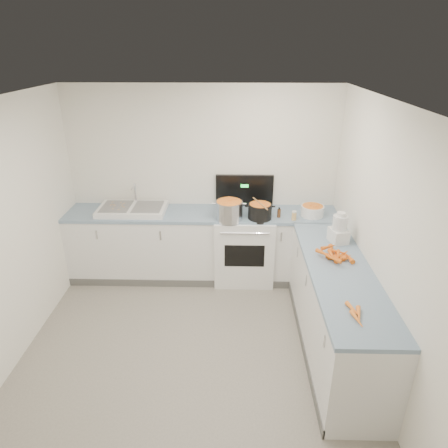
{
  "coord_description": "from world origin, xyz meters",
  "views": [
    {
      "loc": [
        0.4,
        -3.04,
        2.92
      ],
      "look_at": [
        0.3,
        1.1,
        1.05
      ],
      "focal_mm": 32.0,
      "sensor_mm": 36.0,
      "label": 1
    }
  ],
  "objects_px": {
    "sink": "(132,209)",
    "food_processor": "(339,229)",
    "mixing_bowl": "(312,211)",
    "extract_bottle": "(279,213)",
    "stove": "(244,245)",
    "black_pot": "(260,212)",
    "spice_jar": "(294,216)",
    "steel_pot": "(229,211)"
  },
  "relations": [
    {
      "from": "sink",
      "to": "food_processor",
      "type": "relative_size",
      "value": 2.48
    },
    {
      "from": "mixing_bowl",
      "to": "extract_bottle",
      "type": "distance_m",
      "value": 0.43
    },
    {
      "from": "stove",
      "to": "black_pot",
      "type": "distance_m",
      "value": 0.6
    },
    {
      "from": "sink",
      "to": "food_processor",
      "type": "xyz_separation_m",
      "value": [
        2.45,
        -0.8,
        0.11
      ]
    },
    {
      "from": "spice_jar",
      "to": "extract_bottle",
      "type": "bearing_deg",
      "value": 156.0
    },
    {
      "from": "mixing_bowl",
      "to": "spice_jar",
      "type": "xyz_separation_m",
      "value": [
        -0.25,
        -0.14,
        -0.02
      ]
    },
    {
      "from": "black_pot",
      "to": "food_processor",
      "type": "bearing_deg",
      "value": -37.36
    },
    {
      "from": "steel_pot",
      "to": "black_pot",
      "type": "height_order",
      "value": "steel_pot"
    },
    {
      "from": "mixing_bowl",
      "to": "food_processor",
      "type": "height_order",
      "value": "food_processor"
    },
    {
      "from": "mixing_bowl",
      "to": "extract_bottle",
      "type": "bearing_deg",
      "value": -171.94
    },
    {
      "from": "stove",
      "to": "black_pot",
      "type": "bearing_deg",
      "value": -40.48
    },
    {
      "from": "sink",
      "to": "spice_jar",
      "type": "distance_m",
      "value": 2.06
    },
    {
      "from": "sink",
      "to": "spice_jar",
      "type": "bearing_deg",
      "value": -5.88
    },
    {
      "from": "spice_jar",
      "to": "food_processor",
      "type": "height_order",
      "value": "food_processor"
    },
    {
      "from": "mixing_bowl",
      "to": "extract_bottle",
      "type": "relative_size",
      "value": 2.71
    },
    {
      "from": "steel_pot",
      "to": "mixing_bowl",
      "type": "bearing_deg",
      "value": 6.38
    },
    {
      "from": "steel_pot",
      "to": "food_processor",
      "type": "bearing_deg",
      "value": -26.89
    },
    {
      "from": "extract_bottle",
      "to": "spice_jar",
      "type": "distance_m",
      "value": 0.19
    },
    {
      "from": "mixing_bowl",
      "to": "black_pot",
      "type": "bearing_deg",
      "value": -171.46
    },
    {
      "from": "steel_pot",
      "to": "extract_bottle",
      "type": "relative_size",
      "value": 3.17
    },
    {
      "from": "mixing_bowl",
      "to": "spice_jar",
      "type": "relative_size",
      "value": 2.86
    },
    {
      "from": "mixing_bowl",
      "to": "food_processor",
      "type": "xyz_separation_m",
      "value": [
        0.15,
        -0.73,
        0.08
      ]
    },
    {
      "from": "food_processor",
      "to": "mixing_bowl",
      "type": "bearing_deg",
      "value": 101.99
    },
    {
      "from": "steel_pot",
      "to": "extract_bottle",
      "type": "xyz_separation_m",
      "value": [
        0.62,
        0.06,
        -0.05
      ]
    },
    {
      "from": "stove",
      "to": "extract_bottle",
      "type": "relative_size",
      "value": 12.74
    },
    {
      "from": "black_pot",
      "to": "extract_bottle",
      "type": "bearing_deg",
      "value": 9.38
    },
    {
      "from": "food_processor",
      "to": "extract_bottle",
      "type": "bearing_deg",
      "value": 130.96
    },
    {
      "from": "extract_bottle",
      "to": "spice_jar",
      "type": "height_order",
      "value": "extract_bottle"
    },
    {
      "from": "sink",
      "to": "extract_bottle",
      "type": "relative_size",
      "value": 8.06
    },
    {
      "from": "mixing_bowl",
      "to": "spice_jar",
      "type": "bearing_deg",
      "value": -150.64
    },
    {
      "from": "mixing_bowl",
      "to": "spice_jar",
      "type": "height_order",
      "value": "mixing_bowl"
    },
    {
      "from": "black_pot",
      "to": "spice_jar",
      "type": "relative_size",
      "value": 2.89
    },
    {
      "from": "extract_bottle",
      "to": "stove",
      "type": "bearing_deg",
      "value": 164.65
    },
    {
      "from": "stove",
      "to": "sink",
      "type": "relative_size",
      "value": 1.58
    },
    {
      "from": "spice_jar",
      "to": "food_processor",
      "type": "bearing_deg",
      "value": -55.66
    },
    {
      "from": "black_pot",
      "to": "extract_bottle",
      "type": "relative_size",
      "value": 2.73
    },
    {
      "from": "black_pot",
      "to": "spice_jar",
      "type": "bearing_deg",
      "value": -5.31
    },
    {
      "from": "stove",
      "to": "food_processor",
      "type": "xyz_separation_m",
      "value": [
        1.0,
        -0.78,
        0.61
      ]
    },
    {
      "from": "sink",
      "to": "steel_pot",
      "type": "height_order",
      "value": "sink"
    },
    {
      "from": "spice_jar",
      "to": "food_processor",
      "type": "xyz_separation_m",
      "value": [
        0.4,
        -0.59,
        0.1
      ]
    },
    {
      "from": "stove",
      "to": "spice_jar",
      "type": "relative_size",
      "value": 13.46
    },
    {
      "from": "black_pot",
      "to": "spice_jar",
      "type": "distance_m",
      "value": 0.42
    }
  ]
}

